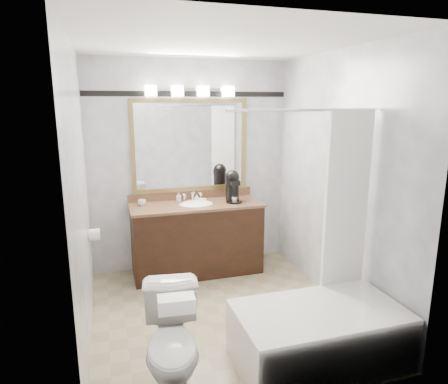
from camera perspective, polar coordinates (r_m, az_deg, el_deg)
The scene contains 14 objects.
room at distance 3.61m, azimuth -0.49°, elevation 0.57°, with size 2.42×2.62×2.52m.
vanity at distance 4.78m, azimuth -3.92°, elevation -6.42°, with size 1.53×0.58×0.97m.
mirror at distance 4.80m, azimuth -4.83°, elevation 6.61°, with size 1.40×0.04×1.10m.
vanity_light_bar at distance 4.72m, azimuth -4.83°, elevation 14.21°, with size 1.02×0.14×0.12m.
accent_stripe at distance 4.78m, azimuth -5.00°, elevation 13.79°, with size 2.40×0.01×0.06m, color black.
bathtub at distance 3.40m, azimuth 13.58°, elevation -18.23°, with size 1.30×0.75×1.96m.
tp_roll at distance 4.26m, azimuth -18.05°, elevation -5.82°, with size 0.12×0.12×0.11m, color white.
toilet at distance 2.99m, azimuth -7.31°, elevation -20.78°, with size 0.41×0.72×0.73m, color white.
tissue_box at distance 2.61m, azimuth -6.81°, elevation -15.58°, with size 0.23×0.13×0.09m, color white.
coffee_maker at distance 4.72m, azimuth 1.22°, elevation 0.94°, with size 0.19×0.25×0.38m.
cup_left at distance 4.66m, azimuth -11.65°, elevation -1.48°, with size 0.09×0.09×0.07m, color white.
soap_bottle_a at distance 4.77m, azimuth -6.49°, elevation -0.74°, with size 0.05×0.05×0.11m, color white.
soap_bottle_b at distance 4.80m, azimuth -3.93°, elevation -0.80°, with size 0.06×0.06×0.08m, color white.
soap_bar at distance 4.79m, azimuth -3.11°, elevation -1.10°, with size 0.09×0.06×0.03m, color beige.
Camera 1 is at (-0.99, -3.39, 2.02)m, focal length 32.00 mm.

